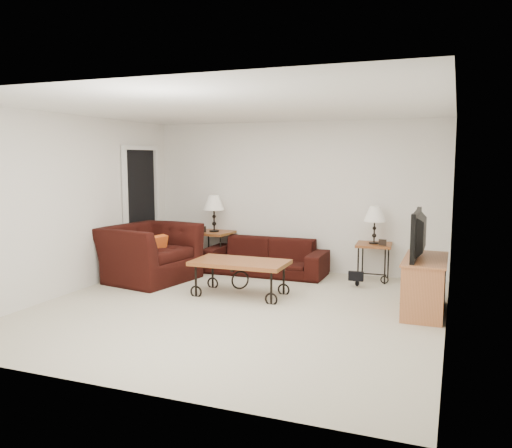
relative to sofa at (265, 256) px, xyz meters
The scene contains 20 objects.
ground 2.07m from the sofa, 80.40° to the right, with size 5.00×5.00×0.00m, color beige.
wall_back 1.13m from the sofa, 54.55° to the left, with size 5.00×0.02×2.50m, color silver.
wall_front 4.63m from the sofa, 85.68° to the right, with size 5.00×0.02×2.50m, color silver.
wall_left 3.11m from the sofa, 136.90° to the right, with size 0.02×5.00×2.50m, color silver.
wall_right 3.62m from the sofa, 35.41° to the right, with size 0.02×5.00×2.50m, color silver.
ceiling 3.01m from the sofa, 80.40° to the right, with size 5.00×5.00×0.00m, color white.
doorway 2.28m from the sofa, behind, with size 0.08×0.94×2.04m, color black.
sofa is the anchor object (origin of this frame).
side_table_left 1.03m from the sofa, 169.93° to the left, with size 0.58×0.58×0.63m, color brown.
side_table_right 1.74m from the sofa, ahead, with size 0.53×0.53×0.58m, color brown.
lamp_left 1.22m from the sofa, 169.93° to the left, with size 0.36×0.36×0.63m, color black, non-canonical shape.
lamp_right 1.83m from the sofa, ahead, with size 0.33×0.33×0.58m, color black, non-canonical shape.
photo_frame_left 1.23m from the sofa, behind, with size 0.13×0.02×0.11m, color black.
photo_frame_right 1.91m from the sofa, ahead, with size 0.12×0.02×0.10m, color black.
coffee_table 1.42m from the sofa, 84.32° to the right, with size 1.31×0.71×0.49m, color brown.
armchair 1.88m from the sofa, 145.03° to the right, with size 1.33×1.16×0.86m, color black.
throw_pillow 1.80m from the sofa, 140.94° to the right, with size 0.39×0.10×0.39m, color red.
tv_stand 2.89m from the sofa, 27.32° to the right, with size 0.47×1.13×0.68m, color #BB7245.
television 2.96m from the sofa, 27.50° to the right, with size 1.02×0.13×0.58m, color black.
backpack 1.59m from the sofa, 10.79° to the right, with size 0.34×0.26×0.43m, color black.
Camera 1 is at (2.55, -5.92, 1.89)m, focal length 36.68 mm.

